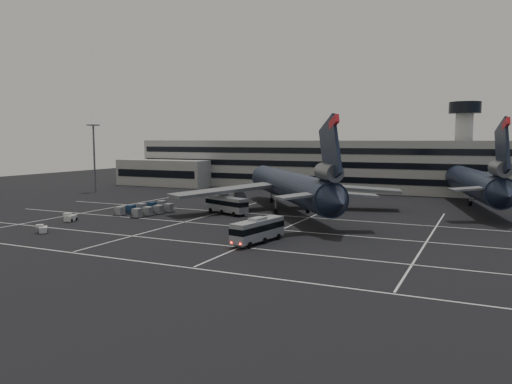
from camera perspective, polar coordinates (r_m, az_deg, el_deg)
ground at (r=80.97m, az=-6.17°, el=-4.15°), size 260.00×260.00×0.00m
lane_markings at (r=81.10m, az=-5.33°, el=-4.12°), size 90.00×55.62×0.01m
terminal at (r=146.29m, az=7.44°, el=3.09°), size 125.00×26.00×24.00m
hills at (r=240.62m, az=19.40°, el=-0.61°), size 352.00×180.00×44.00m
lightpole_left at (r=141.22m, az=-18.03°, el=4.73°), size 2.40×2.40×18.28m
trijet_main at (r=97.58m, az=3.91°, el=0.71°), size 39.87×49.29×18.08m
trijet_far at (r=115.60m, az=23.46°, el=1.14°), size 22.17×57.14×18.08m
bus_near at (r=68.96m, az=0.20°, el=-4.26°), size 4.02×10.32×3.55m
bus_far at (r=95.92m, az=-3.39°, el=-1.35°), size 10.35×6.07×3.61m
tug_a at (r=92.98m, az=-20.46°, el=-2.76°), size 2.11×2.69×1.52m
tug_b at (r=83.09m, az=-23.15°, el=-3.93°), size 2.34×2.30×1.32m
uld_cluster at (r=98.94m, az=-12.37°, el=-1.92°), size 7.79×13.87×1.70m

